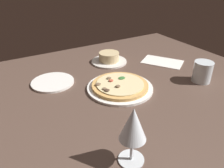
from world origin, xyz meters
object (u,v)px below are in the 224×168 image
ramekin_on_saucer (109,58)px  paper_menu (162,62)px  wine_glass_far (133,126)px  pizza_main (120,86)px  water_glass (202,73)px  side_plate (53,82)px

ramekin_on_saucer → paper_menu: ramekin_on_saucer is taller
ramekin_on_saucer → wine_glass_far: wine_glass_far is taller
wine_glass_far → pizza_main: bearing=62.1°
water_glass → side_plate: 64.62cm
pizza_main → side_plate: 29.25cm
wine_glass_far → paper_menu: size_ratio=0.83×
pizza_main → ramekin_on_saucer: (10.14, 26.48, 0.93)cm
wine_glass_far → side_plate: wine_glass_far is taller
wine_glass_far → paper_menu: bearing=41.3°
pizza_main → paper_menu: bearing=19.8°
water_glass → paper_menu: (0.04, 24.61, -3.89)cm
water_glass → paper_menu: water_glass is taller
ramekin_on_saucer → water_glass: water_glass is taller
side_plate → wine_glass_far: bearing=-84.9°
pizza_main → ramekin_on_saucer: 28.37cm
paper_menu → water_glass: bearing=-123.4°
pizza_main → side_plate: (-22.26, 18.97, -0.72)cm
paper_menu → pizza_main: bearing=166.4°
pizza_main → water_glass: 36.43cm
wine_glass_far → side_plate: size_ratio=0.91×
water_glass → ramekin_on_saucer: bearing=121.8°
water_glass → side_plate: size_ratio=0.50×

